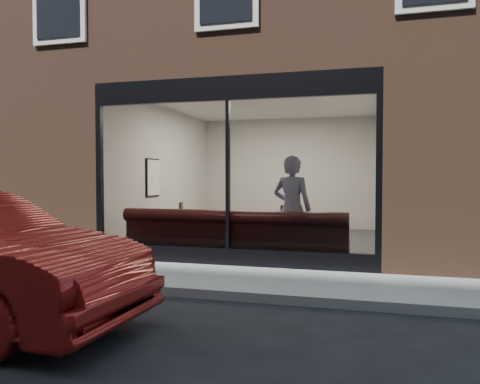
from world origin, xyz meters
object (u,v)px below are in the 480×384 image
(cafe_table_left, at_px, (180,213))
(cafe_chair_right, at_px, (276,239))
(banquette, at_px, (235,249))
(cafe_chair_left, at_px, (172,235))
(cafe_table_right, at_px, (300,217))
(person, at_px, (292,209))

(cafe_table_left, relative_size, cafe_chair_right, 1.39)
(banquette, distance_m, cafe_chair_left, 2.36)
(cafe_chair_right, bearing_deg, cafe_chair_left, 5.48)
(banquette, bearing_deg, cafe_table_right, 42.87)
(cafe_table_left, xyz_separation_m, cafe_chair_right, (2.09, 0.00, -0.50))
(banquette, height_order, cafe_table_right, cafe_table_right)
(banquette, bearing_deg, cafe_chair_right, 69.43)
(banquette, relative_size, cafe_table_right, 7.38)
(person, height_order, cafe_table_left, person)
(person, distance_m, cafe_table_left, 2.83)
(banquette, bearing_deg, person, 12.01)
(cafe_table_right, distance_m, cafe_chair_left, 2.96)
(banquette, relative_size, cafe_chair_left, 10.15)
(banquette, distance_m, person, 1.25)
(person, bearing_deg, cafe_table_left, -13.45)
(person, distance_m, cafe_chair_left, 3.19)
(banquette, height_order, person, person)
(cafe_chair_left, relative_size, cafe_chair_right, 0.86)
(cafe_table_right, bearing_deg, person, -92.82)
(cafe_table_left, height_order, cafe_table_right, cafe_table_left)
(cafe_chair_right, bearing_deg, cafe_table_right, 154.33)
(cafe_table_right, bearing_deg, cafe_table_left, 172.02)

